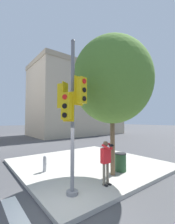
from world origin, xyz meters
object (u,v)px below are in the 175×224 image
object	(u,v)px
fire_hydrant	(45,164)
trash_bin	(121,162)
street_tree	(112,80)
traffic_signal_pole	(71,107)
person_photographer	(106,158)

from	to	relation	value
fire_hydrant	trash_bin	distance (m)	3.87
street_tree	trash_bin	xyz separation A→B (m)	(0.72, 0.12, -4.11)
traffic_signal_pole	street_tree	size ratio (longest dim) A/B	0.84
person_photographer	trash_bin	xyz separation A→B (m)	(1.74, 0.70, -0.60)
traffic_signal_pole	trash_bin	distance (m)	4.29
person_photographer	street_tree	bearing A→B (deg)	29.34
street_tree	fire_hydrant	distance (m)	5.39
traffic_signal_pole	person_photographer	xyz separation A→B (m)	(1.61, -0.12, -2.00)
fire_hydrant	person_photographer	bearing A→B (deg)	-65.86
person_photographer	fire_hydrant	world-z (taller)	person_photographer
traffic_signal_pole	trash_bin	bearing A→B (deg)	9.80
person_photographer	street_tree	world-z (taller)	street_tree
traffic_signal_pole	person_photographer	size ratio (longest dim) A/B	3.22
street_tree	fire_hydrant	xyz separation A→B (m)	(-2.38, 2.45, -4.17)
person_photographer	fire_hydrant	distance (m)	3.38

